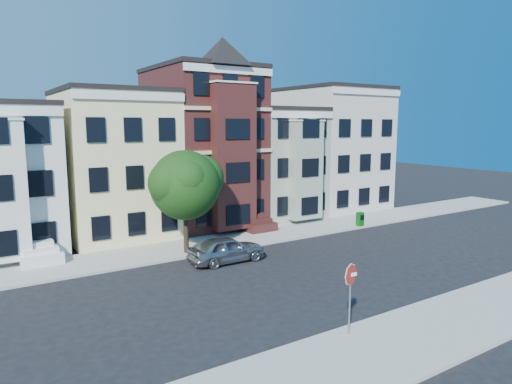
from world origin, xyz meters
TOP-DOWN VIEW (x-y plane):
  - ground at (0.00, 0.00)m, footprint 120.00×120.00m
  - far_sidewalk at (0.00, 8.00)m, footprint 60.00×4.00m
  - near_sidewalk at (0.00, -8.00)m, footprint 60.00×4.00m
  - house_yellow at (-7.00, 14.50)m, footprint 7.00×9.00m
  - house_brown at (0.00, 14.50)m, footprint 7.00×9.00m
  - house_green at (6.50, 14.50)m, footprint 6.00×9.00m
  - house_cream at (13.50, 14.50)m, footprint 8.00×9.00m
  - street_tree at (-4.96, 6.83)m, footprint 6.99×6.99m
  - parked_car at (-3.62, 4.14)m, footprint 4.56×1.87m
  - newspaper_box at (9.32, 6.30)m, footprint 0.51×0.46m
  - stop_sign at (-4.39, -6.60)m, footprint 0.86×0.18m

SIDE VIEW (x-z plane):
  - ground at x=0.00m, z-range 0.00..0.00m
  - far_sidewalk at x=0.00m, z-range 0.00..0.15m
  - near_sidewalk at x=0.00m, z-range 0.00..0.15m
  - newspaper_box at x=9.32m, z-range 0.15..1.22m
  - parked_car at x=-3.62m, z-range 0.00..1.55m
  - stop_sign at x=-4.39m, z-range 0.15..3.24m
  - street_tree at x=-4.96m, z-range 0.15..7.89m
  - house_green at x=6.50m, z-range 0.00..9.00m
  - house_yellow at x=-7.00m, z-range 0.00..10.00m
  - house_cream at x=13.50m, z-range 0.00..11.00m
  - house_brown at x=0.00m, z-range 0.00..12.00m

